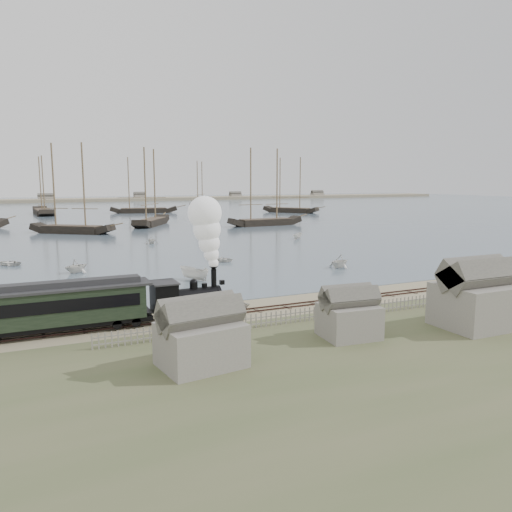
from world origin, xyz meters
name	(u,v)px	position (x,y,z in m)	size (l,w,h in m)	color
ground	(258,304)	(0.00, 0.00, 0.00)	(600.00, 600.00, 0.00)	tan
harbor_water	(81,210)	(0.00, 170.00, 0.03)	(600.00, 336.00, 0.06)	#4C5C6D
rail_track	(267,309)	(0.00, -2.00, 0.04)	(120.00, 1.80, 0.16)	#37221E
picket_fence_west	(220,333)	(-6.50, -7.00, 0.00)	(19.00, 0.10, 1.20)	gray
picket_fence_east	(414,309)	(12.50, -7.50, 0.00)	(15.00, 0.10, 1.20)	gray
shed_left	(201,366)	(-10.00, -13.00, 0.00)	(5.00, 4.00, 4.10)	gray
shed_mid	(348,337)	(2.00, -12.00, 0.00)	(4.00, 3.50, 3.60)	gray
shed_right	(475,327)	(13.00, -14.00, 0.00)	(6.00, 5.00, 5.10)	gray
far_spit	(66,202)	(0.00, 250.00, 0.00)	(500.00, 20.00, 1.80)	tan
locomotive	(205,264)	(-5.95, -2.00, 4.64)	(8.08, 3.02, 10.08)	black
passenger_coach	(53,306)	(-18.17, -2.00, 2.25)	(14.73, 2.84, 3.58)	black
beached_dinghy	(228,304)	(-3.17, -0.27, 0.44)	(4.21, 3.00, 0.87)	silver
rowboat_0	(41,292)	(-18.79, 12.13, 0.45)	(3.81, 2.72, 0.79)	silver
rowboat_1	(76,266)	(-14.31, 24.42, 0.94)	(3.35, 2.90, 1.77)	silver
rowboat_2	(194,273)	(-2.06, 13.60, 0.85)	(4.09, 1.54, 1.58)	silver
rowboat_3	(222,259)	(5.68, 24.80, 0.42)	(3.48, 2.49, 0.72)	silver
rowboat_4	(340,261)	(18.40, 13.48, 0.96)	(3.41, 2.94, 1.79)	silver
rowboat_5	(297,236)	(29.45, 44.74, 0.66)	(3.08, 1.16, 1.19)	silver
rowboat_6	(9,263)	(-22.34, 34.28, 0.42)	(3.47, 2.48, 0.72)	silver
rowboat_7	(152,240)	(1.18, 49.81, 0.77)	(2.68, 2.31, 1.41)	silver
schooner_2	(70,188)	(-10.68, 75.36, 10.06)	(19.25, 4.44, 20.00)	black
schooner_3	(150,187)	(9.81, 87.37, 10.06)	(20.21, 4.66, 20.00)	black
schooner_4	(265,187)	(36.78, 74.90, 10.06)	(20.15, 4.65, 20.00)	black
schooner_5	(291,185)	(67.83, 118.15, 10.06)	(20.76, 4.79, 20.00)	black
schooner_7	(42,185)	(-14.57, 144.77, 10.06)	(25.01, 5.77, 20.00)	black
schooner_8	(143,185)	(18.82, 139.05, 10.06)	(23.57, 5.44, 20.00)	black
schooner_9	(200,184)	(49.65, 167.44, 10.06)	(21.14, 4.88, 20.00)	black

